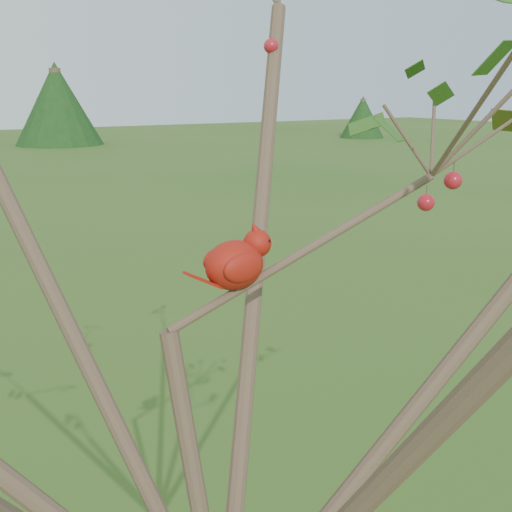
{
  "coord_description": "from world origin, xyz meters",
  "views": [
    {
      "loc": [
        -0.49,
        -0.93,
        2.38
      ],
      "look_at": [
        0.13,
        0.09,
        2.07
      ],
      "focal_mm": 45.0,
      "sensor_mm": 36.0,
      "label": 1
    }
  ],
  "objects": [
    {
      "name": "cardinal",
      "position": [
        0.09,
        0.09,
        2.07
      ],
      "size": [
        0.2,
        0.1,
        0.14
      ],
      "rotation": [
        0.0,
        0.0,
        0.06
      ],
      "color": "#A51A0E",
      "rests_on": "ground"
    },
    {
      "name": "crabapple_tree",
      "position": [
        0.03,
        -0.02,
        2.12
      ],
      "size": [
        2.35,
        2.05,
        2.95
      ],
      "color": "#423023",
      "rests_on": "ground"
    }
  ]
}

